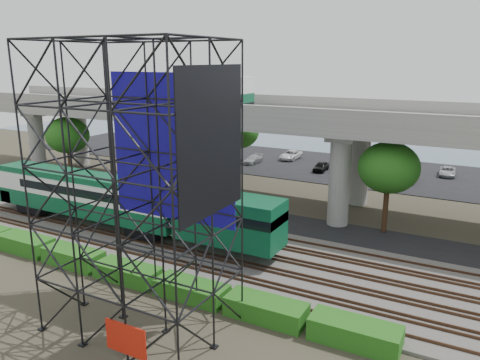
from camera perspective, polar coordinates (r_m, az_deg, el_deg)
The scene contains 13 objects.
ground at distance 35.90m, azimuth -10.08°, elevation -8.83°, with size 140.00×140.00×0.00m, color #474233.
ballast_bed at distance 37.32m, azimuth -8.18°, elevation -7.66°, with size 90.00×12.00×0.20m, color slate.
service_road at distance 44.00m, azimuth -1.62°, elevation -4.10°, with size 90.00×5.00×0.08m, color black.
parking_lot at distance 64.70m, azimuth 8.79°, elevation 1.82°, with size 90.00×18.00×0.08m, color black.
harbor_water at distance 85.40m, azimuth 13.80°, elevation 4.64°, with size 140.00×40.00×0.03m, color #476374.
rail_tracks at distance 37.25m, azimuth -8.19°, elevation -7.40°, with size 90.00×9.52×0.16m.
commuter_train at distance 40.67m, azimuth -16.12°, elevation -2.07°, with size 29.30×3.06×4.30m.
overpass at distance 47.12m, azimuth 1.16°, elevation 7.36°, with size 80.00×12.00×12.40m.
scaffold_tower at distance 24.36m, azimuth -12.45°, elevation -1.61°, with size 9.36×6.36×15.00m.
hedge_strip at distance 32.10m, azimuth -13.50°, elevation -10.85°, with size 34.60×1.80×1.20m.
trees at distance 49.68m, azimuth -3.09°, elevation 4.64°, with size 40.94×16.94×7.69m.
suv at distance 45.46m, azimuth -3.84°, elevation -2.51°, with size 2.39×5.18×1.44m, color black.
parked_cars at distance 64.33m, azimuth 8.88°, elevation 2.32°, with size 37.90×9.36×1.28m.
Camera 1 is at (20.82, -25.62, 14.12)m, focal length 35.00 mm.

